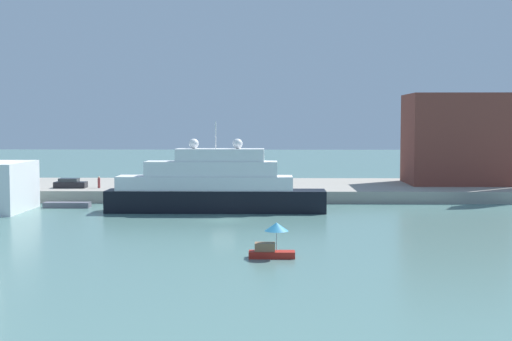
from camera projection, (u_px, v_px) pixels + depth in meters
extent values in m
plane|color=slate|center=(223.00, 220.00, 77.37)|extent=(400.00, 400.00, 0.00)
cube|color=gray|center=(236.00, 189.00, 104.51)|extent=(110.00, 22.54, 1.60)
cube|color=black|center=(216.00, 201.00, 84.62)|extent=(26.16, 4.17, 2.63)
cube|color=white|center=(205.00, 183.00, 84.50)|extent=(20.93, 3.83, 1.68)
cube|color=white|center=(211.00, 169.00, 84.37)|extent=(15.70, 3.50, 1.76)
cube|color=white|center=(220.00, 155.00, 84.23)|extent=(10.47, 3.17, 1.50)
cylinder|color=silver|center=(216.00, 135.00, 84.08)|extent=(0.16, 0.16, 3.24)
sphere|color=white|center=(238.00, 144.00, 84.10)|extent=(1.19, 1.19, 1.19)
sphere|color=white|center=(194.00, 144.00, 84.21)|extent=(1.19, 1.19, 1.19)
cube|color=#B22319|center=(272.00, 255.00, 55.97)|extent=(3.65, 1.23, 0.54)
cube|color=#8C6647|center=(265.00, 247.00, 55.94)|extent=(1.61, 0.99, 0.67)
cylinder|color=#B2B2B2|center=(276.00, 241.00, 55.89)|extent=(0.06, 0.06, 1.61)
cone|color=teal|center=(277.00, 227.00, 55.81)|extent=(1.91, 1.91, 0.67)
cube|color=#595966|center=(67.00, 205.00, 88.94)|extent=(5.76, 1.57, 0.68)
cube|color=brown|center=(456.00, 139.00, 104.63)|extent=(14.29, 10.87, 13.28)
cube|color=black|center=(71.00, 185.00, 98.32)|extent=(4.37, 1.90, 0.85)
cube|color=#262D33|center=(69.00, 180.00, 98.28)|extent=(2.62, 1.71, 0.50)
cylinder|color=maroon|center=(99.00, 183.00, 98.06)|extent=(0.36, 0.36, 1.38)
sphere|color=tan|center=(99.00, 177.00, 98.00)|extent=(0.24, 0.24, 0.24)
cylinder|color=black|center=(269.00, 188.00, 94.11)|extent=(0.55, 0.55, 0.69)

